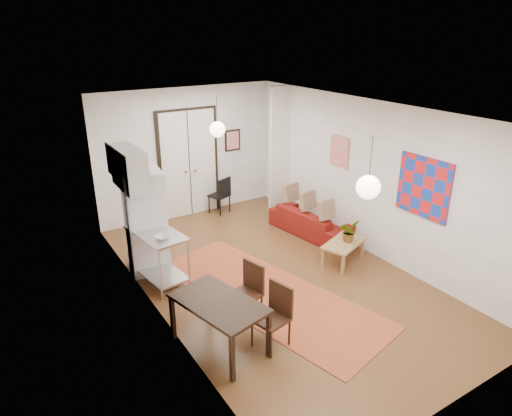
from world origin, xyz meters
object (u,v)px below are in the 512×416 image
fridge (146,222)px  black_side_chair (217,191)px  dining_chair_far (267,311)px  dining_table (219,307)px  sofa (311,221)px  dining_chair_near (241,287)px  coffee_table (344,245)px  kitchen_counter (157,249)px

fridge → black_side_chair: size_ratio=2.11×
dining_chair_far → dining_table: bearing=-127.1°
sofa → dining_chair_near: bearing=115.3°
dining_table → dining_chair_near: bearing=36.2°
dining_chair_far → black_side_chair: size_ratio=1.02×
coffee_table → fridge: (-3.14, 1.66, 0.57)m
sofa → black_side_chair: size_ratio=2.13×
dining_chair_near → black_side_chair: (1.67, 3.96, -0.01)m
black_side_chair → dining_table: bearing=40.9°
sofa → fridge: (-3.43, 0.34, 0.65)m
fridge → dining_table: fridge is taller
sofa → dining_chair_far: bearing=124.3°
fridge → sofa: bearing=2.3°
sofa → dining_chair_near: size_ratio=2.08×
sofa → kitchen_counter: 3.44m
sofa → fridge: bearing=76.3°
sofa → dining_chair_near: (-2.77, -1.82, 0.24)m
dining_chair_far → dining_chair_near: bearing=166.5°
kitchen_counter → black_side_chair: 3.26m
black_side_chair → sofa: bearing=95.3°
kitchen_counter → coffee_table: bearing=-28.5°
fridge → black_side_chair: 2.97m
fridge → black_side_chair: (2.33, 1.80, -0.41)m
dining_chair_near → dining_chair_far: same height
coffee_table → dining_chair_near: (-2.48, -0.50, 0.17)m
dining_table → dining_chair_far: bearing=-23.5°
coffee_table → black_side_chair: black_side_chair is taller
fridge → dining_chair_far: (0.66, -2.86, -0.41)m
sofa → black_side_chair: black_side_chair is taller
sofa → coffee_table: (-0.29, -1.32, 0.08)m
black_side_chair → fridge: bearing=15.8°
sofa → kitchen_counter: (-3.43, -0.14, 0.32)m
black_side_chair → kitchen_counter: bearing=22.6°
dining_table → dining_chair_far: 0.67m
dining_chair_far → black_side_chair: 4.95m
fridge → dining_table: 2.62m
sofa → dining_chair_far: dining_chair_far is taller
sofa → coffee_table: size_ratio=1.81×
kitchen_counter → fridge: 0.59m
kitchen_counter → fridge: bearing=82.0°
fridge → black_side_chair: bearing=45.6°
fridge → dining_chair_near: fridge is taller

